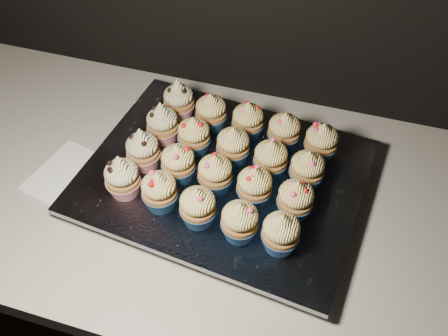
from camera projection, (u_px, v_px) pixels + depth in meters
name	position (u px, v px, depth m)	size (l,w,h in m)	color
cabinet	(168.00, 290.00, 1.33)	(2.40, 0.60, 0.86)	black
worktop	(148.00, 181.00, 0.99)	(2.44, 0.64, 0.04)	beige
napkin	(73.00, 178.00, 0.97)	(0.15, 0.15, 0.00)	white
baking_tray	(224.00, 182.00, 0.95)	(0.47, 0.36, 0.02)	black
foil_lining	(224.00, 176.00, 0.94)	(0.51, 0.40, 0.01)	silver
cupcake_0	(122.00, 177.00, 0.87)	(0.06, 0.06, 0.10)	red
cupcake_1	(159.00, 191.00, 0.86)	(0.06, 0.06, 0.08)	navy
cupcake_2	(198.00, 206.00, 0.83)	(0.06, 0.06, 0.08)	navy
cupcake_3	(240.00, 221.00, 0.81)	(0.06, 0.06, 0.08)	navy
cupcake_4	(281.00, 233.00, 0.80)	(0.06, 0.06, 0.08)	navy
cupcake_5	(143.00, 150.00, 0.92)	(0.06, 0.06, 0.10)	red
cupcake_6	(178.00, 163.00, 0.90)	(0.06, 0.06, 0.08)	navy
cupcake_7	(215.00, 173.00, 0.88)	(0.06, 0.06, 0.08)	navy
cupcake_8	(254.00, 186.00, 0.86)	(0.06, 0.06, 0.08)	navy
cupcake_9	(295.00, 199.00, 0.84)	(0.06, 0.06, 0.08)	navy
cupcake_10	(163.00, 124.00, 0.96)	(0.06, 0.06, 0.10)	red
cupcake_11	(194.00, 136.00, 0.94)	(0.06, 0.06, 0.08)	navy
cupcake_12	(233.00, 146.00, 0.93)	(0.06, 0.06, 0.08)	navy
cupcake_13	(271.00, 159.00, 0.90)	(0.06, 0.06, 0.08)	navy
cupcake_14	(307.00, 169.00, 0.89)	(0.06, 0.06, 0.08)	navy
cupcake_15	(179.00, 100.00, 1.01)	(0.06, 0.06, 0.10)	red
cupcake_16	(211.00, 112.00, 0.99)	(0.06, 0.06, 0.08)	navy
cupcake_17	(248.00, 121.00, 0.97)	(0.06, 0.06, 0.08)	navy
cupcake_18	(284.00, 131.00, 0.95)	(0.06, 0.06, 0.08)	navy
cupcake_19	(321.00, 142.00, 0.93)	(0.06, 0.06, 0.08)	navy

